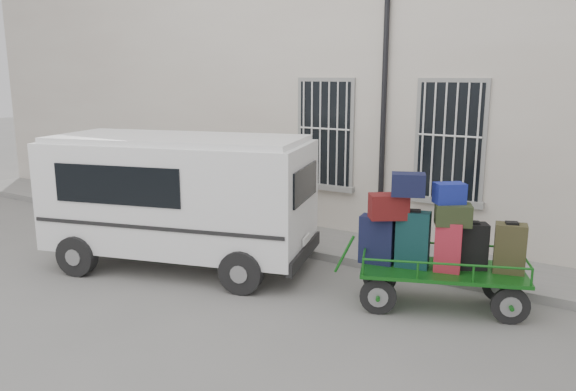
# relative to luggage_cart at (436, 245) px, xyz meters

# --- Properties ---
(ground) EXTENTS (80.00, 80.00, 0.00)m
(ground) POSITION_rel_luggage_cart_xyz_m (-2.96, -0.35, -1.00)
(ground) COLOR slate
(ground) RESTS_ON ground
(building) EXTENTS (24.00, 5.15, 6.00)m
(building) POSITION_rel_luggage_cart_xyz_m (-2.96, 5.14, 2.00)
(building) COLOR beige
(building) RESTS_ON ground
(sidewalk) EXTENTS (24.00, 1.70, 0.15)m
(sidewalk) POSITION_rel_luggage_cart_xyz_m (-2.96, 1.85, -0.92)
(sidewalk) COLOR slate
(sidewalk) RESTS_ON ground
(luggage_cart) EXTENTS (2.84, 1.91, 2.08)m
(luggage_cart) POSITION_rel_luggage_cart_xyz_m (0.00, 0.00, 0.00)
(luggage_cart) COLOR black
(luggage_cart) RESTS_ON ground
(van) EXTENTS (5.15, 3.29, 2.42)m
(van) POSITION_rel_luggage_cart_xyz_m (-4.57, -0.65, 0.39)
(van) COLOR white
(van) RESTS_ON ground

